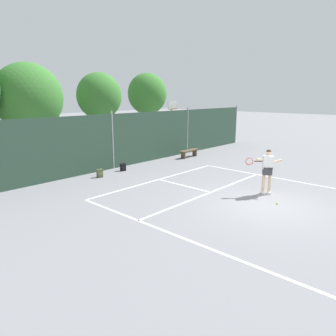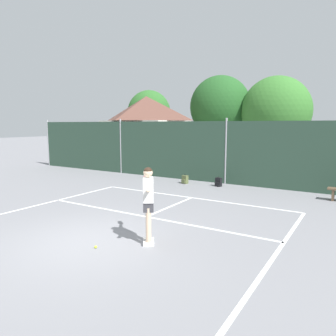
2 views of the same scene
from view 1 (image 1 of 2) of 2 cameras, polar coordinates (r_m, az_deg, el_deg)
The scene contains 10 objects.
ground_plane at distance 12.08m, azimuth 17.57°, elevation -6.66°, with size 120.00×120.00×0.00m, color gray.
court_markings at distance 12.34m, azimuth 14.85°, elevation -6.04°, with size 8.30×11.10×0.01m.
chainlink_fence at distance 17.33m, azimuth -10.08°, elevation 4.78°, with size 26.09×0.09×3.14m.
basketball_hoop at distance 22.89m, azimuth 0.71°, elevation 9.02°, with size 0.90×0.67×3.55m.
treeline_backdrop at distance 25.54m, azimuth -24.14°, elevation 12.10°, with size 27.43×4.50×6.67m.
tennis_player at distance 13.24m, azimuth 17.69°, elevation 0.06°, with size 0.96×1.14×1.85m.
tennis_ball at distance 12.42m, azimuth 19.31°, elevation -6.09°, with size 0.07×0.07×0.07m, color #CCE033.
backpack_olive at distance 15.81m, azimuth -12.36°, elevation -0.96°, with size 0.32×0.29×0.46m.
backpack_black at distance 16.93m, azimuth -8.22°, elevation 0.15°, with size 0.31×0.28×0.46m.
courtside_bench at distance 20.45m, azimuth 3.88°, elevation 2.98°, with size 1.60×0.36×0.48m.
Camera 1 is at (-10.43, -4.62, 3.98)m, focal length 33.34 mm.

